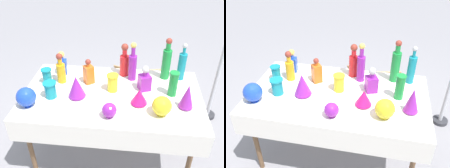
# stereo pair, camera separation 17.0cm
# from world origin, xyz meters

# --- Properties ---
(ground_plane) EXTENTS (40.00, 40.00, 0.00)m
(ground_plane) POSITION_xyz_m (0.00, 0.00, 0.00)
(ground_plane) COLOR gray
(display_table) EXTENTS (1.61, 0.92, 0.76)m
(display_table) POSITION_xyz_m (0.00, -0.02, 0.70)
(display_table) COLOR white
(display_table) RESTS_ON ground
(tall_bottle_0) EXTENTS (0.09, 0.09, 0.34)m
(tall_bottle_0) POSITION_xyz_m (0.09, 0.34, 0.91)
(tall_bottle_0) COLOR red
(tall_bottle_0) RESTS_ON display_table
(tall_bottle_1) EXTENTS (0.08, 0.08, 0.30)m
(tall_bottle_1) POSITION_xyz_m (-0.50, 0.14, 0.89)
(tall_bottle_1) COLOR orange
(tall_bottle_1) RESTS_ON display_table
(tall_bottle_2) EXTENTS (0.08, 0.08, 0.39)m
(tall_bottle_2) POSITION_xyz_m (0.17, 0.26, 0.92)
(tall_bottle_2) COLOR purple
(tall_bottle_2) RESTS_ON display_table
(tall_bottle_3) EXTENTS (0.08, 0.08, 0.42)m
(tall_bottle_3) POSITION_xyz_m (0.49, 0.32, 0.94)
(tall_bottle_3) COLOR #198C38
(tall_bottle_3) RESTS_ON display_table
(tall_bottle_4) EXTENTS (0.08, 0.08, 0.38)m
(tall_bottle_4) POSITION_xyz_m (0.64, 0.32, 0.91)
(tall_bottle_4) COLOR teal
(tall_bottle_4) RESTS_ON display_table
(square_decanter_0) EXTENTS (0.13, 0.13, 0.24)m
(square_decanter_0) POSITION_xyz_m (0.29, 0.10, 0.86)
(square_decanter_0) COLOR purple
(square_decanter_0) RESTS_ON display_table
(square_decanter_1) EXTENTS (0.11, 0.11, 0.25)m
(square_decanter_1) POSITION_xyz_m (-0.24, 0.15, 0.87)
(square_decanter_1) COLOR orange
(square_decanter_1) RESTS_ON display_table
(square_decanter_2) EXTENTS (0.09, 0.09, 0.24)m
(square_decanter_2) POSITION_xyz_m (-0.53, 0.30, 0.86)
(square_decanter_2) COLOR blue
(square_decanter_2) RESTS_ON display_table
(slender_vase_0) EXTENTS (0.12, 0.12, 0.15)m
(slender_vase_0) POSITION_xyz_m (-0.53, -0.11, 0.84)
(slender_vase_0) COLOR teal
(slender_vase_0) RESTS_ON display_table
(slender_vase_1) EXTENTS (0.11, 0.11, 0.17)m
(slender_vase_1) POSITION_xyz_m (-0.00, 0.05, 0.85)
(slender_vase_1) COLOR yellow
(slender_vase_1) RESTS_ON display_table
(slender_vase_2) EXTENTS (0.09, 0.09, 0.23)m
(slender_vase_2) POSITION_xyz_m (0.53, 0.04, 0.88)
(slender_vase_2) COLOR #198C38
(slender_vase_2) RESTS_ON display_table
(slender_vase_3) EXTENTS (0.10, 0.10, 0.15)m
(slender_vase_3) POSITION_xyz_m (-0.63, 0.10, 0.84)
(slender_vase_3) COLOR teal
(slender_vase_3) RESTS_ON display_table
(fluted_vase_0) EXTENTS (0.14, 0.14, 0.14)m
(fluted_vase_0) POSITION_xyz_m (0.24, -0.13, 0.84)
(fluted_vase_0) COLOR #C61972
(fluted_vase_0) RESTS_ON display_table
(fluted_vase_1) EXTENTS (0.15, 0.15, 0.21)m
(fluted_vase_1) POSITION_xyz_m (-0.30, -0.08, 0.87)
(fluted_vase_1) COLOR purple
(fluted_vase_1) RESTS_ON display_table
(fluted_vase_2) EXTENTS (0.12, 0.12, 0.22)m
(fluted_vase_2) POSITION_xyz_m (0.63, -0.14, 0.87)
(fluted_vase_2) COLOR purple
(fluted_vase_2) RESTS_ON display_table
(round_bowl_0) EXTENTS (0.16, 0.16, 0.17)m
(round_bowl_0) POSITION_xyz_m (-0.69, -0.26, 0.85)
(round_bowl_0) COLOR blue
(round_bowl_0) RESTS_ON display_table
(round_bowl_1) EXTENTS (0.12, 0.12, 0.13)m
(round_bowl_1) POSITION_xyz_m (0.01, -0.32, 0.83)
(round_bowl_1) COLOR purple
(round_bowl_1) RESTS_ON display_table
(round_bowl_2) EXTENTS (0.16, 0.16, 0.17)m
(round_bowl_2) POSITION_xyz_m (0.42, -0.25, 0.85)
(round_bowl_2) COLOR yellow
(round_bowl_2) RESTS_ON display_table
(price_tag_left) EXTENTS (0.05, 0.03, 0.05)m
(price_tag_left) POSITION_xyz_m (-0.56, -0.36, 0.78)
(price_tag_left) COLOR white
(price_tag_left) RESTS_ON display_table
(price_tag_center) EXTENTS (0.07, 0.02, 0.05)m
(price_tag_center) POSITION_xyz_m (-0.09, -0.38, 0.78)
(price_tag_center) COLOR white
(price_tag_center) RESTS_ON display_table
(cardboard_box_behind_left) EXTENTS (0.54, 0.45, 0.47)m
(cardboard_box_behind_left) POSITION_xyz_m (0.11, 0.91, 0.19)
(cardboard_box_behind_left) COLOR tan
(cardboard_box_behind_left) RESTS_ON ground
(cardboard_box_behind_right) EXTENTS (0.61, 0.51, 0.45)m
(cardboard_box_behind_right) POSITION_xyz_m (0.37, 0.92, 0.18)
(cardboard_box_behind_right) COLOR tan
(cardboard_box_behind_right) RESTS_ON ground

